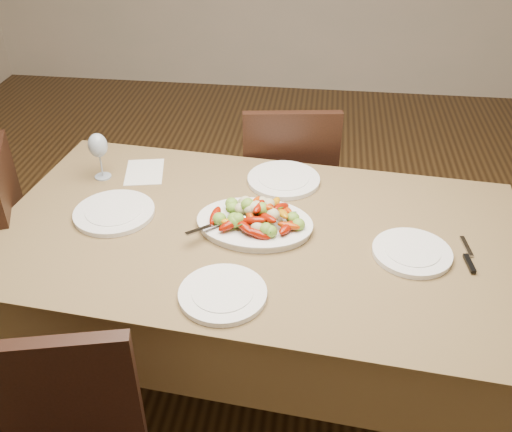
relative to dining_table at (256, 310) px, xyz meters
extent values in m
plane|color=#3A2611|center=(-0.25, 0.27, -0.38)|extent=(6.00, 6.00, 0.00)
cube|color=brown|center=(0.00, 0.00, 0.00)|extent=(1.92, 1.20, 0.76)
ellipsoid|color=white|center=(-0.01, 0.02, 0.39)|extent=(0.42, 0.33, 0.02)
cylinder|color=white|center=(-0.53, 0.03, 0.39)|extent=(0.29, 0.29, 0.02)
cylinder|color=white|center=(0.53, -0.07, 0.39)|extent=(0.26, 0.26, 0.02)
cylinder|color=white|center=(0.07, 0.35, 0.39)|extent=(0.29, 0.29, 0.02)
cylinder|color=white|center=(-0.06, -0.35, 0.39)|extent=(0.27, 0.27, 0.02)
cube|color=silver|center=(-0.51, 0.35, 0.38)|extent=(0.19, 0.24, 0.00)
camera|label=1|loc=(0.21, -1.61, 1.55)|focal=40.00mm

